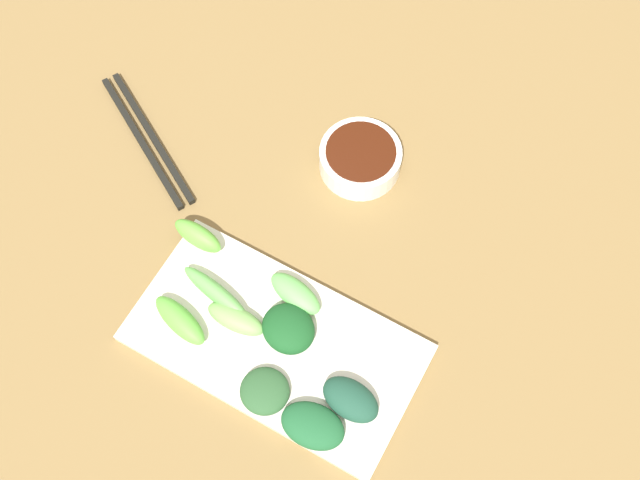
{
  "coord_description": "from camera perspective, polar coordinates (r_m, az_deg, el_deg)",
  "views": [
    {
      "loc": [
        0.33,
        0.19,
        0.89
      ],
      "look_at": [
        -0.0,
        -0.0,
        0.05
      ],
      "focal_mm": 43.17,
      "sensor_mm": 36.0,
      "label": 1
    }
  ],
  "objects": [
    {
      "name": "broccoli_stalk_2",
      "position": [
        0.9,
        -1.84,
        -3.98
      ],
      "size": [
        0.04,
        0.08,
        0.02
      ],
      "primitive_type": "ellipsoid",
      "rotation": [
        0.0,
        0.0,
        -0.2
      ],
      "color": "#66BB5A",
      "rests_on": "serving_plate"
    },
    {
      "name": "broccoli_leafy_8",
      "position": [
        0.86,
        -0.54,
        -13.61
      ],
      "size": [
        0.06,
        0.08,
        0.02
      ],
      "primitive_type": "ellipsoid",
      "rotation": [
        0.0,
        0.0,
        0.11
      ],
      "color": "#1C552E",
      "rests_on": "serving_plate"
    },
    {
      "name": "broccoli_leafy_6",
      "position": [
        0.86,
        2.28,
        -11.73
      ],
      "size": [
        0.05,
        0.07,
        0.03
      ],
      "primitive_type": "ellipsoid",
      "rotation": [
        0.0,
        0.0,
        -0.09
      ],
      "color": "#1D4735",
      "rests_on": "serving_plate"
    },
    {
      "name": "sauce_bowl",
      "position": [
        0.99,
        3.01,
        6.09
      ],
      "size": [
        0.11,
        0.11,
        0.04
      ],
      "color": "white",
      "rests_on": "tabletop"
    },
    {
      "name": "serving_plate",
      "position": [
        0.9,
        -3.31,
        -7.61
      ],
      "size": [
        0.17,
        0.33,
        0.01
      ],
      "primitive_type": "cube",
      "color": "silver",
      "rests_on": "tabletop"
    },
    {
      "name": "broccoli_leafy_1",
      "position": [
        0.89,
        -2.36,
        -6.58
      ],
      "size": [
        0.08,
        0.08,
        0.03
      ],
      "primitive_type": "ellipsoid",
      "rotation": [
        0.0,
        0.0,
        -0.32
      ],
      "color": "#174B20",
      "rests_on": "serving_plate"
    },
    {
      "name": "broccoli_stalk_4",
      "position": [
        0.94,
        -9.04,
        0.31
      ],
      "size": [
        0.03,
        0.07,
        0.03
      ],
      "primitive_type": "ellipsoid",
      "rotation": [
        0.0,
        0.0,
        -0.08
      ],
      "color": "#64BB40",
      "rests_on": "serving_plate"
    },
    {
      "name": "broccoli_stalk_3",
      "position": [
        0.9,
        -6.27,
        -5.84
      ],
      "size": [
        0.03,
        0.07,
        0.02
      ],
      "primitive_type": "ellipsoid",
      "rotation": [
        0.0,
        0.0,
        0.06
      ],
      "color": "#74AE55",
      "rests_on": "serving_plate"
    },
    {
      "name": "broccoli_leafy_0",
      "position": [
        0.87,
        -4.12,
        -11.11
      ],
      "size": [
        0.06,
        0.06,
        0.02
      ],
      "primitive_type": "ellipsoid",
      "rotation": [
        0.0,
        0.0,
        0.06
      ],
      "color": "#2A522D",
      "rests_on": "serving_plate"
    },
    {
      "name": "broccoli_stalk_5",
      "position": [
        0.91,
        -7.78,
        -3.83
      ],
      "size": [
        0.04,
        0.1,
        0.02
      ],
      "primitive_type": "ellipsoid",
      "rotation": [
        0.0,
        0.0,
        -0.17
      ],
      "color": "#60AB50",
      "rests_on": "serving_plate"
    },
    {
      "name": "tabletop",
      "position": [
        0.96,
        -0.13,
        -1.25
      ],
      "size": [
        2.1,
        2.1,
        0.02
      ],
      "primitive_type": "cube",
      "color": "olive",
      "rests_on": "ground"
    },
    {
      "name": "broccoli_stalk_7",
      "position": [
        0.9,
        -10.34,
        -5.87
      ],
      "size": [
        0.05,
        0.08,
        0.03
      ],
      "primitive_type": "ellipsoid",
      "rotation": [
        0.0,
        0.0,
        -0.27
      ],
      "color": "#5CB03D",
      "rests_on": "serving_plate"
    },
    {
      "name": "chopsticks",
      "position": [
        1.05,
        -12.7,
        7.3
      ],
      "size": [
        0.13,
        0.21,
        0.01
      ],
      "rotation": [
        0.0,
        0.0,
        -0.52
      ],
      "color": "black",
      "rests_on": "tabletop"
    }
  ]
}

